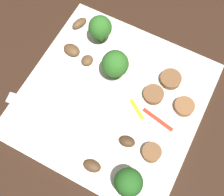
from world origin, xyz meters
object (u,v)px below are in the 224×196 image
at_px(broccoli_floret_1, 115,64).
at_px(pepper_strip_0, 159,117).
at_px(pepper_strip_1, 136,110).
at_px(mushroom_0, 79,23).
at_px(broccoli_floret_0, 100,28).
at_px(mushroom_2, 127,141).
at_px(mushroom_3, 92,166).
at_px(mushroom_1, 72,50).
at_px(sausage_slice_0, 184,106).
at_px(sausage_slice_1, 151,152).
at_px(fork, 51,111).
at_px(broccoli_floret_2, 129,182).
at_px(mushroom_4, 87,60).
at_px(sausage_slice_3, 153,95).
at_px(sausage_slice_2, 170,79).
at_px(plate, 112,99).

distance_m(broccoli_floret_1, pepper_strip_0, 0.11).
bearing_deg(pepper_strip_1, mushroom_0, -31.72).
bearing_deg(broccoli_floret_0, broccoli_floret_1, 137.41).
bearing_deg(mushroom_2, broccoli_floret_0, -49.46).
bearing_deg(mushroom_3, mushroom_1, -50.92).
relative_size(sausage_slice_0, pepper_strip_0, 0.58).
bearing_deg(sausage_slice_1, fork, 4.04).
relative_size(broccoli_floret_2, sausage_slice_0, 1.60).
distance_m(mushroom_4, pepper_strip_1, 0.12).
distance_m(mushroom_0, pepper_strip_0, 0.22).
relative_size(mushroom_3, mushroom_4, 1.29).
bearing_deg(mushroom_0, pepper_strip_0, 154.67).
bearing_deg(pepper_strip_1, mushroom_3, 79.80).
bearing_deg(sausage_slice_3, pepper_strip_0, 128.91).
bearing_deg(broccoli_floret_2, sausage_slice_2, -86.30).
bearing_deg(broccoli_floret_2, mushroom_0, -46.19).
bearing_deg(pepper_strip_1, mushroom_4, -20.04).
distance_m(sausage_slice_1, sausage_slice_2, 0.13).
xyz_separation_m(broccoli_floret_0, broccoli_floret_2, (-0.15, 0.20, -0.01)).
distance_m(sausage_slice_3, pepper_strip_0, 0.04).
height_order(mushroom_2, mushroom_4, mushroom_4).
bearing_deg(pepper_strip_1, sausage_slice_0, -148.56).
bearing_deg(sausage_slice_2, fork, 43.30).
relative_size(mushroom_1, mushroom_4, 1.45).
bearing_deg(pepper_strip_0, mushroom_4, -13.20).
bearing_deg(broccoli_floret_0, sausage_slice_1, 138.80).
bearing_deg(pepper_strip_0, sausage_slice_0, -129.85).
xyz_separation_m(sausage_slice_0, pepper_strip_1, (0.06, 0.04, -0.00)).
distance_m(broccoli_floret_1, pepper_strip_1, 0.08).
relative_size(sausage_slice_1, mushroom_2, 1.17).
distance_m(mushroom_1, mushroom_3, 0.20).
bearing_deg(broccoli_floret_0, sausage_slice_0, 163.94).
relative_size(sausage_slice_0, mushroom_2, 1.29).
relative_size(sausage_slice_2, mushroom_3, 1.30).
height_order(fork, sausage_slice_1, sausage_slice_1).
height_order(sausage_slice_1, sausage_slice_3, sausage_slice_1).
bearing_deg(sausage_slice_2, mushroom_3, 75.88).
bearing_deg(mushroom_3, sausage_slice_2, -104.12).
bearing_deg(mushroom_3, mushroom_0, -55.80).
xyz_separation_m(mushroom_1, mushroom_3, (-0.13, 0.15, -0.00)).
relative_size(sausage_slice_0, pepper_strip_1, 0.87).
xyz_separation_m(plate, mushroom_1, (0.10, -0.04, 0.01)).
height_order(broccoli_floret_0, sausage_slice_2, broccoli_floret_0).
bearing_deg(sausage_slice_3, mushroom_3, 77.37).
distance_m(plate, sausage_slice_0, 0.12).
bearing_deg(fork, plate, -148.30).
xyz_separation_m(sausage_slice_1, mushroom_3, (0.07, 0.06, -0.00)).
bearing_deg(mushroom_1, broccoli_floret_1, 177.16).
bearing_deg(sausage_slice_3, mushroom_0, -20.23).
height_order(broccoli_floret_0, mushroom_2, broccoli_floret_0).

